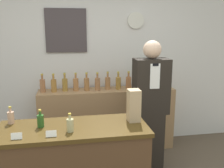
# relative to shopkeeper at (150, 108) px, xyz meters

# --- Properties ---
(back_wall) EXTENTS (5.20, 0.09, 2.70)m
(back_wall) POSITION_rel_shopkeeper_xyz_m (-0.63, 0.91, 0.51)
(back_wall) COLOR silver
(back_wall) RESTS_ON ground_plane
(back_shelf) EXTENTS (2.01, 0.38, 0.94)m
(back_shelf) POSITION_rel_shopkeeper_xyz_m (-0.45, 0.67, -0.37)
(back_shelf) COLOR #9E754C
(back_shelf) RESTS_ON ground_plane
(shopkeeper) EXTENTS (0.43, 0.27, 1.69)m
(shopkeeper) POSITION_rel_shopkeeper_xyz_m (0.00, 0.00, 0.00)
(shopkeeper) COLOR black
(shopkeeper) RESTS_ON ground_plane
(potted_plant) EXTENTS (0.23, 0.23, 0.30)m
(potted_plant) POSITION_rel_shopkeeper_xyz_m (0.25, 0.63, 0.26)
(potted_plant) COLOR #B27047
(potted_plant) RESTS_ON back_shelf
(paper_bag) EXTENTS (0.12, 0.13, 0.32)m
(paper_bag) POSITION_rel_shopkeeper_xyz_m (-0.38, -0.59, 0.24)
(paper_bag) COLOR tan
(paper_bag) RESTS_ON display_counter
(price_card_left) EXTENTS (0.09, 0.02, 0.06)m
(price_card_left) POSITION_rel_shopkeeper_xyz_m (-1.45, -0.83, 0.11)
(price_card_left) COLOR white
(price_card_left) RESTS_ON display_counter
(price_card_right) EXTENTS (0.09, 0.02, 0.06)m
(price_card_right) POSITION_rel_shopkeeper_xyz_m (-1.17, -0.83, 0.11)
(price_card_right) COLOR white
(price_card_right) RESTS_ON display_counter
(counter_bottle_0) EXTENTS (0.06, 0.06, 0.17)m
(counter_bottle_0) POSITION_rel_shopkeeper_xyz_m (-1.57, -0.45, 0.14)
(counter_bottle_0) COLOR tan
(counter_bottle_0) RESTS_ON display_counter
(counter_bottle_1) EXTENTS (0.06, 0.06, 0.17)m
(counter_bottle_1) POSITION_rel_shopkeeper_xyz_m (-1.28, -0.59, 0.14)
(counter_bottle_1) COLOR #27521E
(counter_bottle_1) RESTS_ON display_counter
(counter_bottle_2) EXTENTS (0.06, 0.06, 0.17)m
(counter_bottle_2) POSITION_rel_shopkeeper_xyz_m (-1.00, -0.75, 0.14)
(counter_bottle_2) COLOR tan
(counter_bottle_2) RESTS_ON display_counter
(shelf_bottle_0) EXTENTS (0.08, 0.08, 0.27)m
(shelf_bottle_0) POSITION_rel_shopkeeper_xyz_m (-1.37, 0.68, 0.20)
(shelf_bottle_0) COLOR #9C633F
(shelf_bottle_0) RESTS_ON back_shelf
(shelf_bottle_1) EXTENTS (0.08, 0.08, 0.27)m
(shelf_bottle_1) POSITION_rel_shopkeeper_xyz_m (-1.22, 0.66, 0.20)
(shelf_bottle_1) COLOR #A06D32
(shelf_bottle_1) RESTS_ON back_shelf
(shelf_bottle_2) EXTENTS (0.08, 0.08, 0.27)m
(shelf_bottle_2) POSITION_rel_shopkeeper_xyz_m (-1.06, 0.68, 0.20)
(shelf_bottle_2) COLOR olive
(shelf_bottle_2) RESTS_ON back_shelf
(shelf_bottle_3) EXTENTS (0.08, 0.08, 0.27)m
(shelf_bottle_3) POSITION_rel_shopkeeper_xyz_m (-0.90, 0.67, 0.20)
(shelf_bottle_3) COLOR #A26A3D
(shelf_bottle_3) RESTS_ON back_shelf
(shelf_bottle_4) EXTENTS (0.08, 0.08, 0.27)m
(shelf_bottle_4) POSITION_rel_shopkeeper_xyz_m (-0.75, 0.67, 0.20)
(shelf_bottle_4) COLOR #9D683B
(shelf_bottle_4) RESTS_ON back_shelf
(shelf_bottle_5) EXTENTS (0.08, 0.08, 0.27)m
(shelf_bottle_5) POSITION_rel_shopkeeper_xyz_m (-0.59, 0.65, 0.20)
(shelf_bottle_5) COLOR #96633F
(shelf_bottle_5) RESTS_ON back_shelf
(shelf_bottle_6) EXTENTS (0.08, 0.08, 0.27)m
(shelf_bottle_6) POSITION_rel_shopkeeper_xyz_m (-0.44, 0.68, 0.20)
(shelf_bottle_6) COLOR #9A673E
(shelf_bottle_6) RESTS_ON back_shelf
(shelf_bottle_7) EXTENTS (0.08, 0.08, 0.27)m
(shelf_bottle_7) POSITION_rel_shopkeeper_xyz_m (-0.28, 0.66, 0.20)
(shelf_bottle_7) COLOR olive
(shelf_bottle_7) RESTS_ON back_shelf
(shelf_bottle_8) EXTENTS (0.08, 0.08, 0.27)m
(shelf_bottle_8) POSITION_rel_shopkeeper_xyz_m (-0.12, 0.66, 0.20)
(shelf_bottle_8) COLOR #A5663D
(shelf_bottle_8) RESTS_ON back_shelf
(shelf_bottle_9) EXTENTS (0.08, 0.08, 0.27)m
(shelf_bottle_9) POSITION_rel_shopkeeper_xyz_m (0.03, 0.65, 0.20)
(shelf_bottle_9) COLOR #9F6E38
(shelf_bottle_9) RESTS_ON back_shelf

